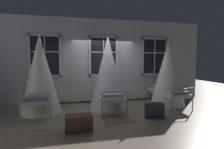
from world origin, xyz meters
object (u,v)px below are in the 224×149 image
object	(u,v)px
cot_third	(168,74)
travel_trunk	(79,123)
cot_second	(108,74)
suitcase_dark	(154,110)
cot_first	(40,75)

from	to	relation	value
cot_third	travel_trunk	bearing A→B (deg)	118.97
cot_second	suitcase_dark	bearing A→B (deg)	-139.39
cot_first	cot_third	bearing A→B (deg)	-90.47
suitcase_dark	travel_trunk	xyz separation A→B (m)	(-2.21, -0.49, -0.03)
cot_first	travel_trunk	size ratio (longest dim) A/B	3.94
travel_trunk	suitcase_dark	bearing A→B (deg)	12.52
suitcase_dark	travel_trunk	distance (m)	2.27
cot_first	suitcase_dark	xyz separation A→B (m)	(3.34, -1.31, -1.00)
cot_first	travel_trunk	xyz separation A→B (m)	(1.13, -1.80, -1.03)
suitcase_dark	cot_first	bearing A→B (deg)	165.49
cot_first	travel_trunk	world-z (taller)	cot_first
cot_first	suitcase_dark	bearing A→B (deg)	-111.89
suitcase_dark	travel_trunk	size ratio (longest dim) A/B	0.91
suitcase_dark	cot_second	bearing A→B (deg)	138.12
cot_third	travel_trunk	size ratio (longest dim) A/B	3.86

